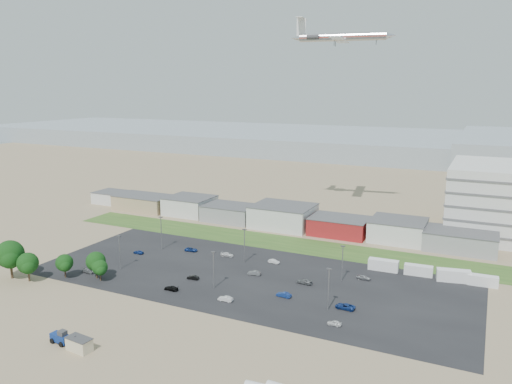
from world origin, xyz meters
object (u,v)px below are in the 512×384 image
Objects in this scene: parked_car_6 at (227,255)px; parked_car_10 at (88,271)px; parked_car_3 at (171,288)px; parked_car_5 at (138,252)px; parked_car_8 at (363,277)px; parked_car_11 at (274,261)px; tree_far_left at (10,257)px; parked_car_4 at (193,278)px; parked_car_0 at (345,306)px; parked_car_13 at (225,299)px; parked_car_2 at (334,323)px; box_trailer_a at (383,265)px; parked_car_12 at (304,282)px; portable_shed at (79,344)px; airliner at (342,37)px; telehandler at (60,336)px; parked_car_9 at (191,250)px; parked_car_1 at (284,295)px; parked_car_7 at (254,273)px.

parked_car_10 reaches higher than parked_car_6.
parked_car_5 is at bearing -125.46° from parked_car_3.
parked_car_6 is at bearing 92.95° from parked_car_8.
tree_far_left is at bearing 130.07° from parked_car_11.
parked_car_4 is 0.82× the size of parked_car_6.
parked_car_13 is at bearing -70.79° from parked_car_0.
box_trailer_a is at bearing 175.37° from parked_car_2.
parked_car_8 is 0.88× the size of parked_car_12.
portable_shed is 143.30m from airliner.
parked_car_0 is at bearing -97.40° from box_trailer_a.
parked_car_11 is at bearing -95.61° from parked_car_6.
portable_shed is at bearing -131.11° from parked_car_10.
parked_car_0 is at bearing 104.58° from parked_car_13.
parked_car_8 is at bearing 110.03° from parked_car_4.
telehandler reaches higher than portable_shed.
portable_shed is 1.38× the size of parked_car_3.
box_trailer_a reaches higher than parked_car_10.
parked_car_0 reaches higher than parked_car_8.
parked_car_0 is 1.36× the size of parked_car_11.
parked_car_6 reaches higher than parked_car_2.
parked_car_9 is at bearing -123.39° from airliner.
parked_car_9 is (-55.96, 20.21, -0.08)m from parked_car_0.
parked_car_0 is (-2.88, -29.65, -0.92)m from box_trailer_a.
parked_car_2 is at bearing 7.38° from tree_far_left.
parked_car_8 is (41.90, 61.53, -0.72)m from portable_shed.
parked_car_6 is at bearing 42.86° from tree_far_left.
parked_car_9 is 28.29m from parked_car_11.
parked_car_2 is at bearing 40.76° from parked_car_12.
parked_car_5 is at bearing -97.38° from parked_car_1.
parked_car_2 is at bearing 63.82° from parked_car_1.
parked_car_7 is (13.59, 51.73, -0.76)m from portable_shed.
parked_car_5 is at bearing 59.94° from tree_far_left.
parked_car_12 is at bearing 66.51° from portable_shed.
tree_far_left reaches higher than parked_car_7.
parked_car_8 is 55.43m from parked_car_9.
parked_car_6 is (26.32, 9.90, 0.01)m from parked_car_5.
parked_car_12 is (28.38, 51.75, -0.74)m from portable_shed.
box_trailer_a reaches higher than parked_car_2.
parked_car_12 is (-13.52, -9.78, -0.02)m from parked_car_8.
box_trailer_a is 10.10m from parked_car_8.
parked_car_6 is at bearing -154.02° from parked_car_13.
parked_car_12 is (13.66, -11.05, 0.06)m from parked_car_11.
airliner is at bearing -168.23° from parked_car_1.
box_trailer_a is (45.30, 70.99, 0.20)m from portable_shed.
parked_car_12 is at bearing 82.68° from parked_car_7.
parked_car_11 is at bearing 153.54° from parked_car_3.
parked_car_1 is 1.11× the size of parked_car_11.
parked_car_8 is at bearing 125.07° from parked_car_3.
parked_car_2 is at bearing -174.87° from parked_car_8.
tree_far_left reaches higher than parked_car_9.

